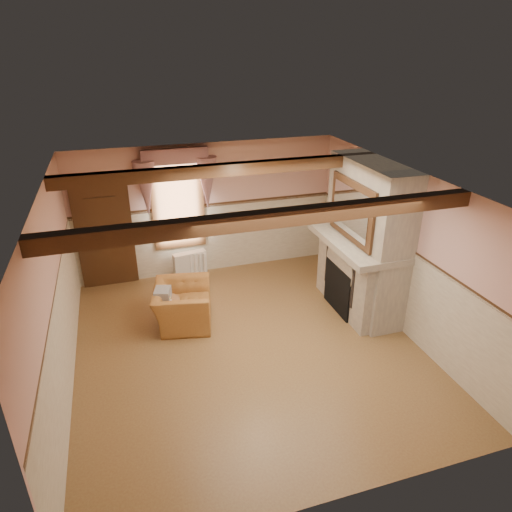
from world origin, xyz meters
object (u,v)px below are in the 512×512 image
object	(u,v)px
armchair	(183,305)
side_table	(167,313)
oil_lamp	(341,219)
mantel_clock	(343,222)
bowl	(359,238)
radiator	(190,265)

from	to	relation	value
armchair	side_table	world-z (taller)	armchair
armchair	oil_lamp	world-z (taller)	oil_lamp
side_table	oil_lamp	bearing A→B (deg)	4.88
mantel_clock	bowl	bearing A→B (deg)	-90.00
armchair	side_table	distance (m)	0.31
oil_lamp	side_table	bearing A→B (deg)	-175.12
side_table	oil_lamp	distance (m)	3.68
armchair	radiator	bearing A→B (deg)	-2.28
radiator	mantel_clock	world-z (taller)	mantel_clock
mantel_clock	oil_lamp	distance (m)	0.10
oil_lamp	mantel_clock	bearing A→B (deg)	-90.00
armchair	oil_lamp	bearing A→B (deg)	-73.54
oil_lamp	armchair	bearing A→B (deg)	-175.48
side_table	oil_lamp	world-z (taller)	oil_lamp
side_table	radiator	bearing A→B (deg)	67.34
radiator	oil_lamp	size ratio (longest dim) A/B	2.50
side_table	armchair	bearing A→B (deg)	8.72
radiator	side_table	bearing A→B (deg)	-122.64
mantel_clock	armchair	bearing A→B (deg)	-177.09
radiator	bowl	bearing A→B (deg)	-48.31
armchair	radiator	distance (m)	1.72
bowl	side_table	bearing A→B (deg)	172.77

